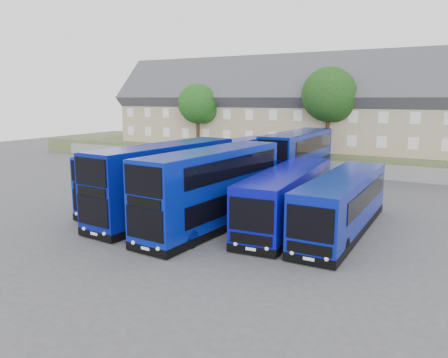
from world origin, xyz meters
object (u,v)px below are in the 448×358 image
at_px(dd_front_mid, 165,182).
at_px(coach_east_a, 287,198).
at_px(tree_west, 199,105).
at_px(dd_front_left, 139,179).
at_px(tree_mid, 331,97).

height_order(dd_front_mid, coach_east_a, dd_front_mid).
distance_m(dd_front_mid, tree_west, 25.71).
xyz_separation_m(dd_front_left, dd_front_mid, (3.40, -1.37, 0.34)).
xyz_separation_m(dd_front_mid, coach_east_a, (7.86, 2.24, -0.68)).
height_order(dd_front_left, tree_mid, tree_mid).
relative_size(coach_east_a, tree_mid, 1.42).
bearing_deg(tree_mid, tree_west, -178.21).
xyz_separation_m(dd_front_left, coach_east_a, (11.27, 0.87, -0.34)).
height_order(coach_east_a, tree_mid, tree_mid).
relative_size(dd_front_left, tree_mid, 1.15).
bearing_deg(coach_east_a, tree_west, 129.29).
height_order(tree_west, tree_mid, tree_mid).
bearing_deg(dd_front_mid, coach_east_a, 21.10).
bearing_deg(tree_west, dd_front_mid, -63.44).
bearing_deg(dd_front_mid, tree_mid, 83.72).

